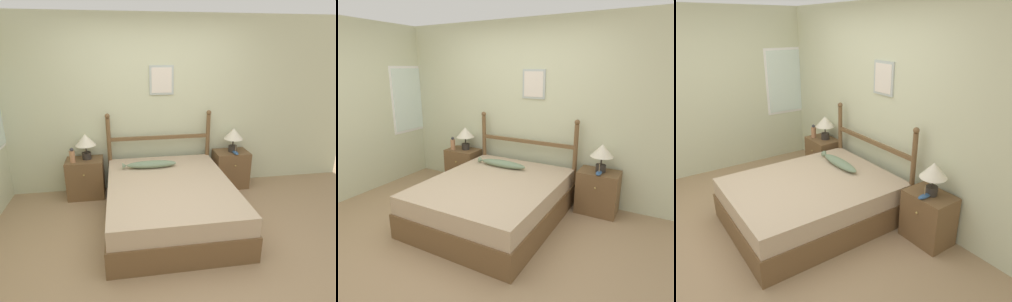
% 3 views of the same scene
% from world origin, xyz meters
% --- Properties ---
extents(ground_plane, '(16.00, 16.00, 0.00)m').
position_xyz_m(ground_plane, '(0.00, 0.00, 0.00)').
color(ground_plane, '#9E7F5B').
extents(wall_back, '(6.40, 0.08, 2.55)m').
position_xyz_m(wall_back, '(0.00, 1.73, 1.28)').
color(wall_back, beige).
rests_on(wall_back, ground_plane).
extents(wall_left, '(0.08, 6.40, 2.55)m').
position_xyz_m(wall_left, '(-2.13, 0.02, 1.28)').
color(wall_left, beige).
rests_on(wall_left, ground_plane).
extents(bed, '(1.55, 1.93, 0.51)m').
position_xyz_m(bed, '(0.09, 0.65, 0.25)').
color(bed, brown).
rests_on(bed, ground_plane).
extents(headboard, '(1.56, 0.07, 1.21)m').
position_xyz_m(headboard, '(0.09, 1.58, 0.67)').
color(headboard, brown).
rests_on(headboard, ground_plane).
extents(nightstand_left, '(0.52, 0.39, 0.57)m').
position_xyz_m(nightstand_left, '(-1.01, 1.49, 0.29)').
color(nightstand_left, brown).
rests_on(nightstand_left, ground_plane).
extents(nightstand_right, '(0.52, 0.39, 0.57)m').
position_xyz_m(nightstand_right, '(1.20, 1.49, 0.29)').
color(nightstand_right, brown).
rests_on(nightstand_right, ground_plane).
extents(table_lamp_left, '(0.29, 0.29, 0.37)m').
position_xyz_m(table_lamp_left, '(-0.98, 1.52, 0.84)').
color(table_lamp_left, '#2D2823').
rests_on(table_lamp_left, nightstand_left).
extents(table_lamp_right, '(0.29, 0.29, 0.37)m').
position_xyz_m(table_lamp_right, '(1.21, 1.48, 0.84)').
color(table_lamp_right, '#2D2823').
rests_on(table_lamp_right, nightstand_right).
extents(bottle, '(0.08, 0.08, 0.21)m').
position_xyz_m(bottle, '(-1.16, 1.41, 0.67)').
color(bottle, tan).
rests_on(bottle, nightstand_left).
extents(model_boat, '(0.07, 0.18, 0.14)m').
position_xyz_m(model_boat, '(1.22, 1.37, 0.59)').
color(model_boat, '#335684').
rests_on(model_boat, nightstand_right).
extents(fish_pillow, '(0.75, 0.16, 0.10)m').
position_xyz_m(fish_pillow, '(-0.09, 1.18, 0.56)').
color(fish_pillow, gray).
rests_on(fish_pillow, bed).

